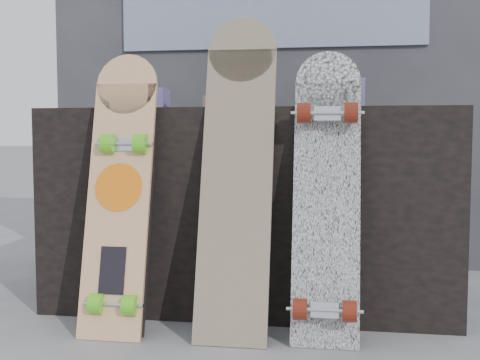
% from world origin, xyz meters
% --- Properties ---
extents(ground, '(60.00, 60.00, 0.00)m').
position_xyz_m(ground, '(0.00, 0.00, 0.00)').
color(ground, slate).
rests_on(ground, ground).
extents(vendor_table, '(1.60, 0.60, 0.80)m').
position_xyz_m(vendor_table, '(0.00, 0.50, 0.40)').
color(vendor_table, black).
rests_on(vendor_table, ground).
extents(booth, '(2.40, 0.22, 2.20)m').
position_xyz_m(booth, '(0.00, 1.35, 1.10)').
color(booth, '#35353A').
rests_on(booth, ground).
extents(merch_box_purple, '(0.18, 0.12, 0.10)m').
position_xyz_m(merch_box_purple, '(-0.48, 0.63, 0.85)').
color(merch_box_purple, '#47356D').
rests_on(merch_box_purple, vendor_table).
extents(merch_box_small, '(0.14, 0.14, 0.12)m').
position_xyz_m(merch_box_small, '(0.38, 0.53, 0.86)').
color(merch_box_small, '#47356D').
rests_on(merch_box_small, vendor_table).
extents(merch_box_flat, '(0.22, 0.10, 0.06)m').
position_xyz_m(merch_box_flat, '(-0.09, 0.55, 0.83)').
color(merch_box_flat, '#D1B78C').
rests_on(merch_box_flat, vendor_table).
extents(longboard_geisha, '(0.23, 0.27, 1.00)m').
position_xyz_m(longboard_geisha, '(-0.42, 0.10, 0.53)').
color(longboard_geisha, tan).
rests_on(longboard_geisha, ground).
extents(longboard_celtic, '(0.25, 0.34, 1.13)m').
position_xyz_m(longboard_celtic, '(0.00, 0.14, 0.60)').
color(longboard_celtic, '#C8B288').
rests_on(longboard_celtic, ground).
extents(longboard_cascadia, '(0.23, 0.31, 1.00)m').
position_xyz_m(longboard_cascadia, '(0.31, 0.11, 0.51)').
color(longboard_cascadia, white).
rests_on(longboard_cascadia, ground).
extents(skateboard_dark, '(0.19, 0.28, 0.85)m').
position_xyz_m(skateboard_dark, '(-0.40, 0.10, 0.44)').
color(skateboard_dark, black).
rests_on(skateboard_dark, ground).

